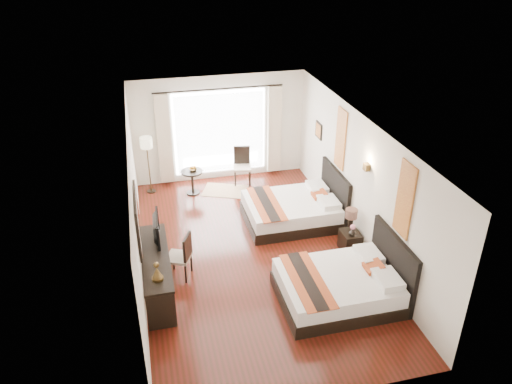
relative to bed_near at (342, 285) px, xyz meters
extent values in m
cube|color=#361509|center=(-1.24, 1.78, -0.32)|extent=(4.50, 7.50, 0.01)
cube|color=white|center=(-1.24, 1.78, 2.48)|extent=(4.50, 7.50, 0.02)
cube|color=silver|center=(1.01, 1.78, 1.09)|extent=(0.01, 7.50, 2.80)
cube|color=silver|center=(-3.48, 1.78, 1.09)|extent=(0.01, 7.50, 2.80)
cube|color=silver|center=(-1.24, 5.53, 1.09)|extent=(4.50, 0.01, 2.80)
cube|color=silver|center=(-1.24, -1.96, 1.09)|extent=(4.50, 0.01, 2.80)
cube|color=white|center=(-1.24, 5.51, 0.99)|extent=(2.40, 0.02, 2.20)
cube|color=white|center=(-1.24, 5.45, 0.99)|extent=(2.30, 0.02, 2.10)
cube|color=beige|center=(-2.69, 5.41, 0.97)|extent=(0.35, 0.14, 2.35)
cube|color=beige|center=(0.21, 5.41, 0.97)|extent=(0.35, 0.14, 2.35)
cube|color=maroon|center=(0.99, 0.00, 1.64)|extent=(0.03, 0.50, 1.35)
cube|color=maroon|center=(0.99, 2.84, 1.64)|extent=(0.03, 0.50, 1.35)
cube|color=#4F3B1C|center=(0.95, 1.42, 1.61)|extent=(0.10, 0.14, 0.14)
cube|color=black|center=(-3.46, 1.09, 1.24)|extent=(0.04, 1.25, 0.95)
cube|color=white|center=(-3.43, 1.09, 1.24)|extent=(0.01, 1.12, 0.82)
cube|color=black|center=(-0.11, 0.00, -0.19)|extent=(2.06, 1.61, 0.25)
cube|color=white|center=(-0.11, 0.00, 0.09)|extent=(2.00, 1.57, 0.30)
cube|color=black|center=(0.96, 0.00, 0.29)|extent=(0.08, 1.61, 1.20)
cube|color=#9B3119|center=(-0.68, 0.00, 0.25)|extent=(0.55, 1.67, 0.02)
cube|color=black|center=(-0.10, 2.84, -0.19)|extent=(2.05, 1.60, 0.25)
cube|color=white|center=(-0.10, 2.84, 0.09)|extent=(1.99, 1.56, 0.30)
cube|color=black|center=(0.96, 2.84, 0.29)|extent=(0.08, 1.60, 1.20)
cube|color=#9B3119|center=(-0.67, 2.84, 0.24)|extent=(0.55, 1.66, 0.02)
cube|color=black|center=(0.77, 1.42, -0.09)|extent=(0.37, 0.46, 0.44)
cylinder|color=black|center=(0.81, 1.57, 0.29)|extent=(0.11, 0.11, 0.21)
cylinder|color=#432A20|center=(0.81, 1.57, 0.50)|extent=(0.25, 0.25, 0.19)
imported|color=black|center=(0.75, 1.32, 0.26)|extent=(0.17, 0.17, 0.15)
cube|color=black|center=(-3.23, 1.09, 0.07)|extent=(0.50, 2.20, 0.76)
imported|color=black|center=(-3.21, 1.64, 0.69)|extent=(0.15, 0.85, 0.49)
cube|color=tan|center=(-2.80, 1.39, 0.12)|extent=(0.58, 0.58, 0.06)
cube|color=black|center=(-2.62, 1.32, 0.39)|extent=(0.21, 0.39, 0.49)
cylinder|color=black|center=(-3.14, 5.10, -0.30)|extent=(0.23, 0.23, 0.03)
cylinder|color=#4F3B1C|center=(-3.14, 5.10, 0.35)|extent=(0.03, 0.03, 1.27)
cylinder|color=beige|center=(-3.14, 5.10, 1.05)|extent=(0.30, 0.30, 0.26)
cylinder|color=black|center=(-2.11, 4.75, 0.00)|extent=(0.55, 0.55, 0.63)
imported|color=#472F19|center=(-2.07, 4.78, 0.34)|extent=(0.26, 0.26, 0.05)
cube|color=tan|center=(-0.75, 5.03, 0.14)|extent=(0.53, 0.53, 0.06)
cube|color=black|center=(-0.72, 5.22, 0.41)|extent=(0.43, 0.13, 0.50)
cube|color=tan|center=(-1.28, 4.69, -0.31)|extent=(1.31, 1.12, 0.01)
camera|label=1|loc=(-3.21, -6.59, 5.72)|focal=35.00mm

